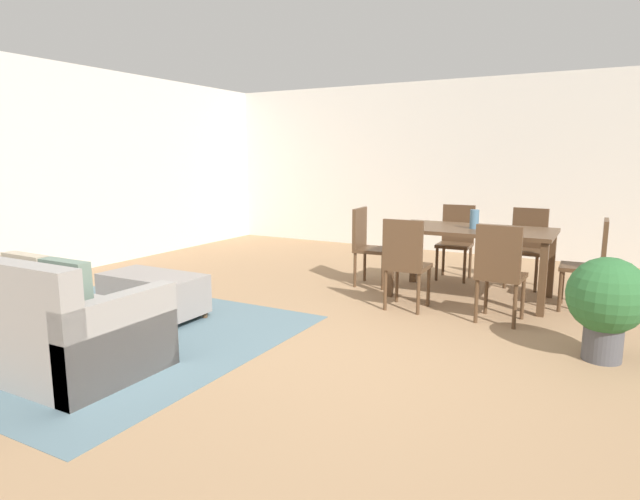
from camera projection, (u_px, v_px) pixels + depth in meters
The scene contains 15 objects.
ground_plane at pixel (334, 355), 4.11m from camera, with size 10.80×10.80×0.00m, color #9E7A56.
wall_back at pixel (482, 168), 8.19m from camera, with size 9.00×0.12×2.70m, color silver.
wall_left at pixel (24, 171), 6.43m from camera, with size 0.12×11.00×2.70m, color silver.
area_rug at pixel (99, 334), 4.58m from camera, with size 3.00×2.80×0.01m, color slate.
couch at pixel (19, 321), 3.97m from camera, with size 2.20×0.92×0.86m.
ottoman_table at pixel (153, 293), 5.05m from camera, with size 1.00×0.51×0.42m.
dining_table at pixel (472, 237), 5.71m from camera, with size 1.67×0.91×0.76m.
dining_chair_near_left at pixel (405, 259), 5.22m from camera, with size 0.41×0.41×0.92m.
dining_chair_near_right at pixel (500, 268), 4.80m from camera, with size 0.42×0.42×0.92m.
dining_chair_far_left at pixel (456, 237), 6.65m from camera, with size 0.41×0.41×0.92m.
dining_chair_far_right at pixel (527, 243), 6.23m from camera, with size 0.43×0.43×0.92m.
dining_chair_head_east at pixel (592, 260), 5.20m from camera, with size 0.41×0.41×0.92m.
dining_chair_head_west at pixel (367, 242), 6.29m from camera, with size 0.43×0.43×0.92m.
vase_centerpiece at pixel (474, 219), 5.64m from camera, with size 0.09×0.09×0.20m, color slate.
potted_plant at pixel (607, 300), 3.93m from camera, with size 0.57×0.57×0.79m.
Camera 1 is at (1.78, -3.47, 1.51)m, focal length 29.78 mm.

